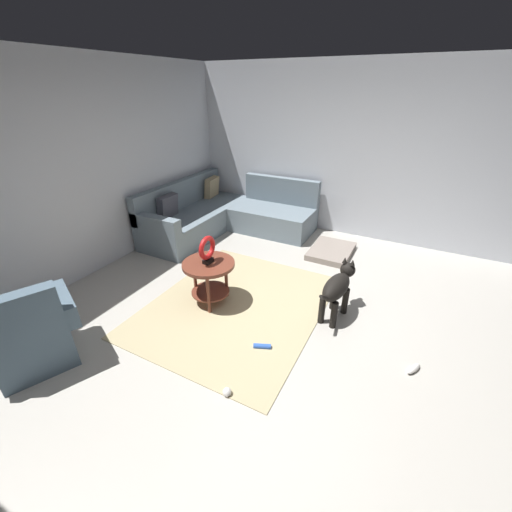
% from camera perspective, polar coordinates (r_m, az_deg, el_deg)
% --- Properties ---
extents(ground_plane, '(6.00, 6.00, 0.10)m').
position_cam_1_polar(ground_plane, '(3.59, 5.33, -13.62)').
color(ground_plane, '#B7B2A8').
extents(wall_back, '(6.00, 0.12, 2.70)m').
position_cam_1_polar(wall_back, '(4.74, -29.57, 12.49)').
color(wall_back, silver).
rests_on(wall_back, ground_plane).
extents(wall_right, '(0.12, 6.00, 2.70)m').
position_cam_1_polar(wall_right, '(5.63, 18.15, 16.59)').
color(wall_right, silver).
rests_on(wall_right, ground_plane).
extents(area_rug, '(2.30, 1.90, 0.01)m').
position_cam_1_polar(area_rug, '(3.91, -3.37, -8.61)').
color(area_rug, tan).
rests_on(area_rug, ground_plane).
extents(sectional_couch, '(2.20, 2.25, 0.88)m').
position_cam_1_polar(sectional_couch, '(5.77, -5.53, 7.07)').
color(sectional_couch, slate).
rests_on(sectional_couch, ground_plane).
extents(armchair, '(0.98, 0.87, 0.88)m').
position_cam_1_polar(armchair, '(3.61, -34.98, -11.63)').
color(armchair, '#4C6070').
rests_on(armchair, ground_plane).
extents(side_table, '(0.60, 0.60, 0.54)m').
position_cam_1_polar(side_table, '(3.77, -8.26, -2.80)').
color(side_table, brown).
rests_on(side_table, ground_plane).
extents(torus_sculpture, '(0.28, 0.08, 0.33)m').
position_cam_1_polar(torus_sculpture, '(3.63, -8.58, 1.20)').
color(torus_sculpture, black).
rests_on(torus_sculpture, side_table).
extents(dog_bed_mat, '(0.80, 0.60, 0.09)m').
position_cam_1_polar(dog_bed_mat, '(5.15, 13.10, 0.83)').
color(dog_bed_mat, gray).
rests_on(dog_bed_mat, ground_plane).
extents(dog, '(0.85, 0.29, 0.63)m').
position_cam_1_polar(dog, '(3.65, 14.17, -5.36)').
color(dog, black).
rests_on(dog, ground_plane).
extents(dog_toy_ball, '(0.08, 0.08, 0.08)m').
position_cam_1_polar(dog_toy_ball, '(2.96, -5.11, -22.72)').
color(dog_toy_ball, silver).
rests_on(dog_toy_ball, ground_plane).
extents(dog_toy_rope, '(0.11, 0.18, 0.05)m').
position_cam_1_polar(dog_toy_rope, '(3.34, 1.10, -15.59)').
color(dog_toy_rope, blue).
rests_on(dog_toy_rope, ground_plane).
extents(dog_toy_bone, '(0.19, 0.14, 0.06)m').
position_cam_1_polar(dog_toy_bone, '(3.45, 26.00, -17.39)').
color(dog_toy_bone, silver).
rests_on(dog_toy_bone, ground_plane).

